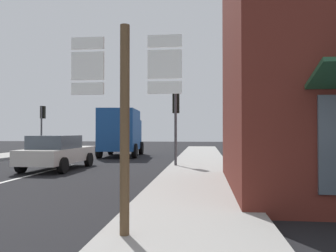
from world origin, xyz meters
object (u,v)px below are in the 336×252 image
Objects in this scene: traffic_light_near_right at (176,113)px; delivery_truck at (121,131)px; traffic_light_far_left at (42,119)px; sedan_far at (57,152)px; route_sign_post at (125,113)px.

delivery_truck is at bearing 122.64° from traffic_light_near_right.
traffic_light_near_right is (10.35, -7.91, -0.09)m from traffic_light_far_left.
sedan_far is 10.38m from route_sign_post.
sedan_far is 1.26× the size of traffic_light_near_right.
delivery_truck is at bearing 83.58° from sedan_far.
traffic_light_far_left is (-6.17, 1.39, 0.93)m from delivery_truck.
traffic_light_far_left is 13.03m from traffic_light_near_right.
traffic_light_near_right reaches higher than route_sign_post.
route_sign_post is (5.15, -8.93, 1.15)m from sedan_far.
traffic_light_near_right is at bearing 12.95° from sedan_far.
sedan_far is 7.79m from delivery_truck.
delivery_truck is (0.87, 7.69, 0.89)m from sedan_far.
route_sign_post is 0.92× the size of traffic_light_far_left.
sedan_far is 1.33× the size of route_sign_post.
traffic_light_near_right is (-0.11, 10.09, 0.59)m from route_sign_post.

